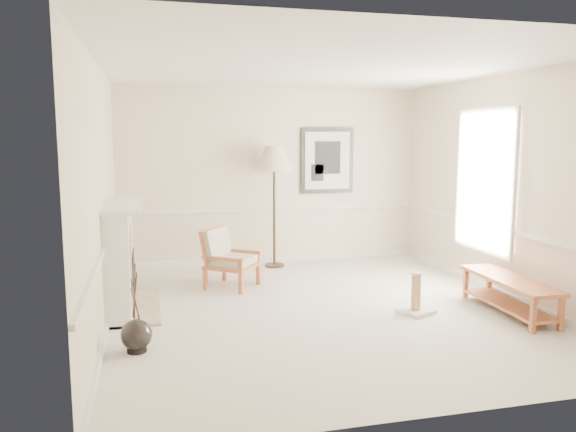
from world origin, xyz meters
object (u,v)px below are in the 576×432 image
at_px(floor_vase, 136,336).
at_px(bench, 509,290).
at_px(armchair, 226,255).
at_px(floor_lamp, 274,162).
at_px(scratching_post, 416,300).

xyz_separation_m(floor_vase, bench, (4.30, 0.20, 0.12)).
bearing_deg(bench, floor_vase, -177.35).
height_order(armchair, floor_lamp, floor_lamp).
relative_size(armchair, scratching_post, 1.80).
relative_size(floor_vase, bench, 0.59).
bearing_deg(bench, scratching_post, 166.04).
distance_m(floor_vase, armchair, 2.54).
xyz_separation_m(floor_lamp, bench, (2.19, -3.07, -1.42)).
bearing_deg(scratching_post, bench, -13.96).
distance_m(floor_vase, scratching_post, 3.26).
height_order(floor_vase, scratching_post, floor_vase).
bearing_deg(bench, floor_lamp, 125.47).
height_order(floor_lamp, scratching_post, floor_lamp).
xyz_separation_m(floor_vase, scratching_post, (3.22, 0.47, -0.01)).
bearing_deg(floor_vase, bench, 2.65).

